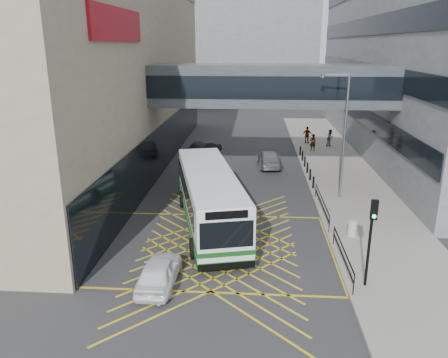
% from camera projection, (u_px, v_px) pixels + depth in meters
% --- Properties ---
extents(ground, '(120.00, 120.00, 0.00)m').
position_uv_depth(ground, '(219.00, 247.00, 23.49)').
color(ground, '#333335').
extents(building_whsmith, '(24.17, 42.00, 16.00)m').
position_uv_depth(building_whsmith, '(26.00, 74.00, 37.55)').
color(building_whsmith, gray).
rests_on(building_whsmith, ground).
extents(building_far, '(28.00, 16.00, 18.00)m').
position_uv_depth(building_far, '(235.00, 52.00, 78.10)').
color(building_far, slate).
rests_on(building_far, ground).
extents(skybridge, '(20.00, 4.10, 3.00)m').
position_uv_depth(skybridge, '(272.00, 85.00, 32.49)').
color(skybridge, '#393E44').
rests_on(skybridge, ground).
extents(pavement, '(6.00, 54.00, 0.16)m').
position_uv_depth(pavement, '(338.00, 171.00, 37.15)').
color(pavement, gray).
rests_on(pavement, ground).
extents(box_junction, '(12.00, 9.00, 0.01)m').
position_uv_depth(box_junction, '(219.00, 247.00, 23.49)').
color(box_junction, gold).
rests_on(box_junction, ground).
extents(bus, '(5.50, 12.40, 3.39)m').
position_uv_depth(bus, '(209.00, 197.00, 25.77)').
color(bus, white).
rests_on(bus, ground).
extents(car_white, '(1.80, 4.29, 1.36)m').
position_uv_depth(car_white, '(159.00, 271.00, 19.64)').
color(car_white, white).
rests_on(car_white, ground).
extents(car_dark, '(3.46, 4.85, 1.42)m').
position_uv_depth(car_dark, '(205.00, 149.00, 42.40)').
color(car_dark, black).
rests_on(car_dark, ground).
extents(car_silver, '(2.33, 4.85, 1.47)m').
position_uv_depth(car_silver, '(269.00, 158.00, 38.68)').
color(car_silver, gray).
rests_on(car_silver, ground).
extents(traffic_light, '(0.30, 0.48, 4.12)m').
position_uv_depth(traffic_light, '(371.00, 231.00, 18.60)').
color(traffic_light, black).
rests_on(traffic_light, pavement).
extents(street_lamp, '(1.92, 0.40, 8.45)m').
position_uv_depth(street_lamp, '(342.00, 129.00, 29.28)').
color(street_lamp, slate).
rests_on(street_lamp, pavement).
extents(litter_bin, '(0.49, 0.49, 0.86)m').
position_uv_depth(litter_bin, '(352.00, 228.00, 24.40)').
color(litter_bin, '#ADA89E').
rests_on(litter_bin, pavement).
extents(kerb_railings, '(0.05, 12.54, 1.00)m').
position_uv_depth(kerb_railings, '(330.00, 222.00, 24.51)').
color(kerb_railings, black).
rests_on(kerb_railings, pavement).
extents(bollards, '(0.14, 10.14, 0.90)m').
position_uv_depth(bollards, '(306.00, 165.00, 37.18)').
color(bollards, black).
rests_on(bollards, pavement).
extents(pedestrian_a, '(0.78, 0.63, 1.71)m').
position_uv_depth(pedestrian_a, '(313.00, 142.00, 43.62)').
color(pedestrian_a, gray).
rests_on(pedestrian_a, pavement).
extents(pedestrian_b, '(0.98, 0.93, 1.76)m').
position_uv_depth(pedestrian_b, '(330.00, 138.00, 45.58)').
color(pedestrian_b, gray).
rests_on(pedestrian_b, pavement).
extents(pedestrian_c, '(1.18, 0.87, 1.80)m').
position_uv_depth(pedestrian_c, '(307.00, 135.00, 46.93)').
color(pedestrian_c, gray).
rests_on(pedestrian_c, pavement).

